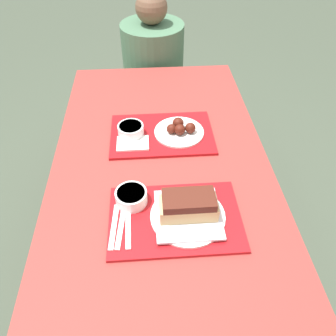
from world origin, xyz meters
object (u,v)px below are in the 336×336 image
at_px(wings_plate_far, 180,129).
at_px(person_seated_across, 153,58).
at_px(bowl_coleslaw_near, 131,196).
at_px(bowl_coleslaw_far, 131,130).
at_px(brisket_sandwich_plate, 188,209).
at_px(tray_far, 162,134).
at_px(tray_near, 175,218).

bearing_deg(wings_plate_far, person_seated_across, 95.63).
height_order(bowl_coleslaw_near, wings_plate_far, wings_plate_far).
bearing_deg(bowl_coleslaw_far, brisket_sandwich_plate, -66.96).
distance_m(bowl_coleslaw_near, wings_plate_far, 0.41).
bearing_deg(tray_far, tray_near, -87.72).
bearing_deg(bowl_coleslaw_near, person_seated_across, 84.44).
bearing_deg(tray_near, bowl_coleslaw_far, 108.38).
bearing_deg(bowl_coleslaw_near, wings_plate_far, 61.41).
relative_size(bowl_coleslaw_near, person_seated_across, 0.16).
height_order(tray_near, bowl_coleslaw_near, bowl_coleslaw_near).
bearing_deg(tray_far, brisket_sandwich_plate, -82.45).
distance_m(bowl_coleslaw_near, person_seated_across, 1.18).
bearing_deg(tray_near, brisket_sandwich_plate, -0.58).
height_order(tray_near, person_seated_across, person_seated_across).
relative_size(bowl_coleslaw_far, person_seated_across, 0.16).
bearing_deg(bowl_coleslaw_far, wings_plate_far, -0.26).
distance_m(bowl_coleslaw_far, wings_plate_far, 0.20).
xyz_separation_m(tray_near, tray_far, (-0.02, 0.44, 0.00)).
bearing_deg(bowl_coleslaw_near, bowl_coleslaw_far, 90.84).
height_order(brisket_sandwich_plate, bowl_coleslaw_far, brisket_sandwich_plate).
height_order(brisket_sandwich_plate, wings_plate_far, brisket_sandwich_plate).
bearing_deg(brisket_sandwich_plate, person_seated_across, 92.97).
distance_m(bowl_coleslaw_far, person_seated_across, 0.83).
bearing_deg(bowl_coleslaw_near, tray_far, 71.44).
xyz_separation_m(bowl_coleslaw_far, wings_plate_far, (0.20, -0.00, -0.01)).
height_order(tray_far, person_seated_across, person_seated_across).
height_order(tray_near, wings_plate_far, wings_plate_far).
bearing_deg(bowl_coleslaw_near, brisket_sandwich_plate, -22.68).
relative_size(tray_far, bowl_coleslaw_far, 4.02).
relative_size(tray_far, person_seated_across, 0.66).
bearing_deg(tray_far, wings_plate_far, -2.84).
bearing_deg(bowl_coleslaw_far, bowl_coleslaw_near, -89.16).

